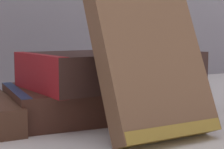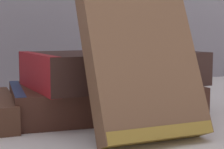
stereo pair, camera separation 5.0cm
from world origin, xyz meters
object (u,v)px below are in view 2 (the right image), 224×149
(reading_glasses, at_px, (35,99))
(book_flat_top, at_px, (111,69))
(pocket_watch, at_px, (143,49))
(book_leaning_front, at_px, (144,69))
(book_flat_bottom, at_px, (99,99))

(reading_glasses, bearing_deg, book_flat_top, -44.68)
(book_flat_top, height_order, pocket_watch, pocket_watch)
(pocket_watch, bearing_deg, book_flat_top, 177.91)
(book_flat_top, distance_m, reading_glasses, 0.17)
(book_flat_top, xyz_separation_m, reading_glasses, (-0.07, 0.15, -0.06))
(book_flat_top, bearing_deg, pocket_watch, -6.19)
(pocket_watch, distance_m, reading_glasses, 0.20)
(pocket_watch, bearing_deg, book_leaning_front, -117.59)
(book_flat_bottom, relative_size, book_flat_top, 1.09)
(book_flat_top, bearing_deg, book_flat_bottom, 143.97)
(book_flat_top, bearing_deg, reading_glasses, 111.16)
(book_leaning_front, bearing_deg, book_flat_bottom, 89.39)
(book_leaning_front, xyz_separation_m, reading_glasses, (-0.05, 0.26, -0.07))
(book_leaning_front, relative_size, reading_glasses, 1.52)
(reading_glasses, bearing_deg, book_leaning_front, -58.12)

